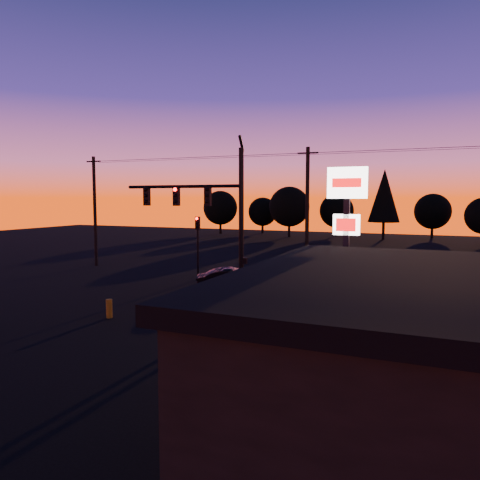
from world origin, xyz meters
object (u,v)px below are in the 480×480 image
object	(u,v)px
suv_parked	(336,368)
car_right	(321,284)
car_mid	(234,281)
bollard	(109,309)
traffic_signal_mast	(211,212)
secondary_signal	(198,238)
pylon_sign	(347,216)

from	to	relation	value
suv_parked	car_right	bearing A→B (deg)	107.74
suv_parked	car_mid	bearing A→B (deg)	128.49
car_mid	bollard	bearing A→B (deg)	133.34
traffic_signal_mast	bollard	size ratio (longest dim) A/B	9.72
secondary_signal	car_right	xyz separation A→B (m)	(9.12, -1.97, -2.18)
pylon_sign	car_mid	world-z (taller)	pylon_sign
traffic_signal_mast	car_right	distance (m)	8.15
pylon_sign	car_mid	size ratio (longest dim) A/B	1.52
bollard	suv_parked	bearing A→B (deg)	-19.08
traffic_signal_mast	pylon_sign	bearing A→B (deg)	-19.36
pylon_sign	car_mid	distance (m)	11.12
secondary_signal	pylon_sign	world-z (taller)	pylon_sign
bollard	car_right	distance (m)	11.87
secondary_signal	suv_parked	bearing A→B (deg)	-49.33
pylon_sign	suv_parked	xyz separation A→B (m)	(0.68, -4.77, -4.27)
bollard	suv_parked	size ratio (longest dim) A/B	0.19
car_mid	suv_parked	world-z (taller)	car_mid
car_mid	car_right	bearing A→B (deg)	-100.19
traffic_signal_mast	suv_parked	bearing A→B (deg)	-43.04
secondary_signal	suv_parked	distance (m)	19.58
bollard	secondary_signal	bearing A→B (deg)	96.12
bollard	car_right	size ratio (longest dim) A/B	0.19
secondary_signal	suv_parked	size ratio (longest dim) A/B	0.94
traffic_signal_mast	car_right	bearing A→B (deg)	52.59
car_mid	car_right	size ratio (longest dim) A/B	0.96
traffic_signal_mast	car_mid	bearing A→B (deg)	99.15
secondary_signal	car_mid	world-z (taller)	secondary_signal
traffic_signal_mast	secondary_signal	size ratio (longest dim) A/B	1.97
car_mid	car_right	world-z (taller)	car_mid
traffic_signal_mast	car_mid	distance (m)	6.02
bollard	car_right	xyz separation A→B (m)	(7.97, 8.80, 0.24)
car_right	bollard	bearing A→B (deg)	-18.80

